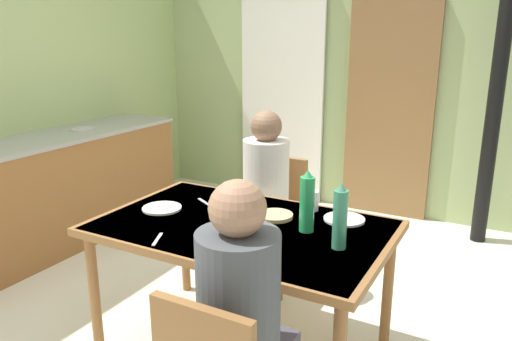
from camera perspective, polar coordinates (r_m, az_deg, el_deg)
The scene contains 21 objects.
ground_plane at distance 3.24m, azimuth -6.30°, elevation -15.93°, with size 6.23×6.23×0.00m, color silver.
wall_back at distance 4.93m, azimuth 9.57°, elevation 11.15°, with size 4.16×0.10×2.65m, color #A3B87B.
wall_left at distance 4.60m, azimuth -23.33°, elevation 9.81°, with size 0.10×3.59×2.65m, color #A3BC76.
door_wooden at distance 4.74m, azimuth 15.12°, elevation 6.71°, with size 0.80×0.05×2.00m, color brown.
stove_pipe_column at distance 4.31m, azimuth 26.13°, elevation 9.19°, with size 0.12×0.12×2.65m, color black.
curtain_panel at distance 5.07m, azimuth 2.95°, elevation 9.05°, with size 0.90×0.03×2.23m, color white.
kitchen_counter at distance 4.33m, azimuth -22.30°, elevation -2.24°, with size 0.61×2.39×0.91m.
dining_table at distance 2.57m, azimuth -1.61°, elevation -7.64°, with size 1.49×0.94×0.74m.
chair_far_diner at distance 3.41m, azimuth 2.09°, elevation -4.87°, with size 0.40×0.40×0.87m.
person_near_diner at distance 1.82m, azimuth -1.81°, elevation -14.36°, with size 0.30×0.37×0.77m.
person_far_diner at distance 3.20m, azimuth 1.05°, elevation -0.86°, with size 0.30×0.37×0.77m.
water_bottle_green_near at distance 2.42m, azimuth 5.91°, elevation -3.71°, with size 0.07×0.07×0.31m.
water_bottle_green_far at distance 2.25m, azimuth 9.67°, elevation -5.40°, with size 0.07×0.07×0.31m.
dinner_plate_near_left at distance 2.44m, azimuth 0.10°, elevation -7.10°, with size 0.20×0.20×0.01m, color white.
dinner_plate_near_right at distance 2.80m, azimuth -10.81°, elevation -4.29°, with size 0.22×0.22×0.01m, color white.
dinner_plate_far_center at distance 2.64m, azimuth 10.15°, elevation -5.55°, with size 0.22×0.22×0.01m, color white.
drinking_glass_by_near_diner at distance 2.74m, azimuth 6.62°, elevation -3.51°, with size 0.06×0.06×0.11m, color silver.
drinking_glass_by_far_diner at distance 2.62m, azimuth -3.76°, elevation -4.38°, with size 0.06×0.06×0.10m, color silver.
bread_plate_sliced at distance 2.63m, azimuth 2.22°, elevation -5.23°, with size 0.19×0.19×0.02m, color #DBB77A.
cutlery_knife_near at distance 2.41m, azimuth -11.31°, elevation -7.79°, with size 0.15×0.02×0.00m, color silver.
cutlery_fork_near at distance 2.88m, azimuth -5.97°, elevation -3.64°, with size 0.15×0.02×0.00m, color silver.
Camera 1 is at (1.61, -2.25, 1.69)m, focal length 34.66 mm.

